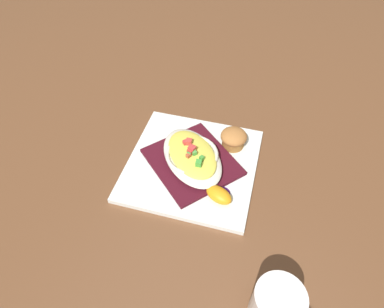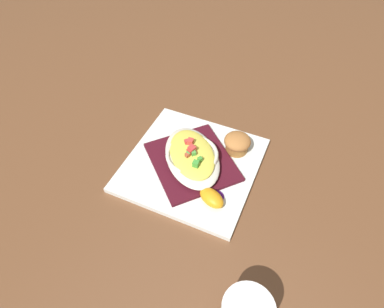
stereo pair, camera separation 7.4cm
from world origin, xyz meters
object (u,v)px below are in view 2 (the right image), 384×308
(square_plate, at_px, (192,164))
(gratin_dish, at_px, (192,156))
(orange_garnish, at_px, (212,197))
(muffin, at_px, (237,143))

(square_plate, distance_m, gratin_dish, 0.03)
(gratin_dish, height_order, orange_garnish, gratin_dish)
(gratin_dish, relative_size, muffin, 3.52)
(muffin, relative_size, orange_garnish, 0.93)
(muffin, bearing_deg, gratin_dish, 145.44)
(muffin, distance_m, orange_garnish, 0.16)
(square_plate, xyz_separation_m, muffin, (0.09, -0.06, 0.03))
(square_plate, bearing_deg, gratin_dish, -157.24)
(gratin_dish, height_order, muffin, gratin_dish)
(square_plate, height_order, orange_garnish, orange_garnish)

